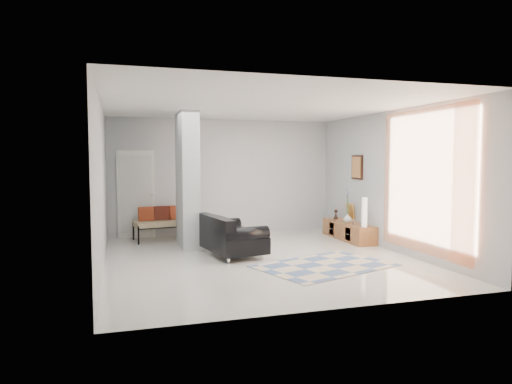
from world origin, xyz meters
name	(u,v)px	position (x,y,z in m)	size (l,w,h in m)	color
floor	(260,258)	(0.00, 0.00, 0.00)	(6.00, 6.00, 0.00)	silver
ceiling	(260,106)	(0.00, 0.00, 2.80)	(6.00, 6.00, 0.00)	white
wall_back	(224,177)	(0.00, 3.00, 1.40)	(6.00, 6.00, 0.00)	#B3B5B8
wall_front	(333,196)	(0.00, -3.00, 1.40)	(6.00, 6.00, 0.00)	#B3B5B8
wall_left	(101,185)	(-2.75, 0.00, 1.40)	(6.00, 6.00, 0.00)	#B3B5B8
wall_right	(391,181)	(2.75, 0.00, 1.40)	(6.00, 6.00, 0.00)	#B3B5B8
partition_column	(187,180)	(-1.10, 1.60, 1.40)	(0.35, 1.20, 2.80)	#AFB4B6
hallway_door	(136,194)	(-2.10, 2.96, 1.02)	(0.85, 0.06, 2.04)	white
curtain	(424,181)	(2.67, -1.15, 1.45)	(2.55, 2.55, 0.00)	#F87B41
wall_art	(357,167)	(2.72, 1.31, 1.65)	(0.04, 0.45, 0.55)	#32190D
media_console	(348,231)	(2.52, 1.31, 0.20)	(0.45, 1.80, 0.80)	brown
loveseat	(229,236)	(-0.47, 0.45, 0.36)	(1.13, 1.64, 0.76)	silver
daybed	(168,221)	(-1.43, 2.48, 0.43)	(1.60, 0.86, 0.77)	black
area_rug	(325,266)	(0.90, -0.90, 0.01)	(2.24, 1.50, 0.01)	#C2B394
cylinder_lamp	(365,212)	(2.50, 0.57, 0.71)	(0.11, 0.11, 0.62)	beige
bronze_figurine	(336,214)	(2.47, 1.84, 0.52)	(0.12, 0.12, 0.23)	black
vase	(347,218)	(2.47, 1.26, 0.50)	(0.19, 0.19, 0.20)	white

